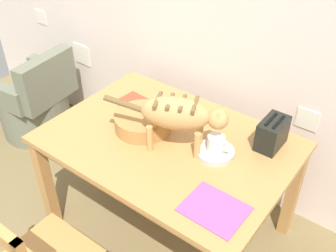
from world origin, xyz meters
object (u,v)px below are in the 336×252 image
(book_stack, at_px, (135,102))
(wicker_armchair, at_px, (36,105))
(coffee_mug, at_px, (216,144))
(magazine, at_px, (214,209))
(cat, at_px, (179,115))
(toaster, at_px, (272,133))
(wicker_basket, at_px, (143,121))
(saucer_bowl, at_px, (215,152))
(dining_table, at_px, (168,151))

(book_stack, relative_size, wicker_armchair, 0.24)
(coffee_mug, bearing_deg, magazine, -59.34)
(cat, distance_m, coffee_mug, 0.26)
(magazine, bearing_deg, book_stack, 153.77)
(toaster, xyz_separation_m, wicker_armchair, (-2.06, -0.13, -0.57))
(book_stack, height_order, toaster, toaster)
(coffee_mug, xyz_separation_m, wicker_basket, (-0.47, -0.05, -0.03))
(saucer_bowl, bearing_deg, dining_table, -169.16)
(book_stack, bearing_deg, toaster, 8.85)
(cat, relative_size, saucer_bowl, 2.95)
(magazine, bearing_deg, wicker_armchair, 168.23)
(dining_table, xyz_separation_m, book_stack, (-0.40, 0.17, 0.10))
(saucer_bowl, relative_size, wicker_basket, 0.62)
(cat, distance_m, wicker_basket, 0.34)
(cat, distance_m, saucer_bowl, 0.30)
(saucer_bowl, bearing_deg, magazine, -58.94)
(coffee_mug, distance_m, wicker_armchair, 1.94)
(book_stack, bearing_deg, magazine, -27.24)
(wicker_basket, relative_size, wicker_armchair, 0.44)
(saucer_bowl, height_order, book_stack, same)
(cat, bearing_deg, magazine, 33.03)
(book_stack, bearing_deg, coffee_mug, -9.54)
(magazine, bearing_deg, cat, 147.85)
(toaster, bearing_deg, cat, -139.77)
(coffee_mug, height_order, book_stack, coffee_mug)
(dining_table, bearing_deg, book_stack, 157.01)
(dining_table, xyz_separation_m, cat, (0.09, -0.03, 0.31))
(coffee_mug, distance_m, toaster, 0.33)
(toaster, height_order, wicker_armchair, toaster)
(coffee_mug, relative_size, magazine, 0.48)
(wicker_basket, bearing_deg, cat, -6.80)
(dining_table, xyz_separation_m, wicker_basket, (-0.19, 0.00, 0.13))
(magazine, height_order, wicker_armchair, wicker_armchair)
(saucer_bowl, relative_size, wicker_armchair, 0.27)
(wicker_basket, height_order, wicker_armchair, wicker_basket)
(dining_table, height_order, wicker_basket, wicker_basket)
(coffee_mug, bearing_deg, dining_table, -169.28)
(dining_table, relative_size, saucer_bowl, 6.58)
(saucer_bowl, relative_size, magazine, 0.73)
(toaster, bearing_deg, coffee_mug, -129.09)
(magazine, relative_size, book_stack, 1.54)
(coffee_mug, height_order, toaster, toaster)
(saucer_bowl, distance_m, toaster, 0.34)
(book_stack, relative_size, wicker_basket, 0.55)
(toaster, distance_m, wicker_armchair, 2.14)
(saucer_bowl, bearing_deg, wicker_armchair, 176.10)
(dining_table, distance_m, saucer_bowl, 0.30)
(coffee_mug, xyz_separation_m, magazine, (0.20, -0.34, -0.07))
(book_stack, relative_size, toaster, 0.94)
(cat, distance_m, toaster, 0.54)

